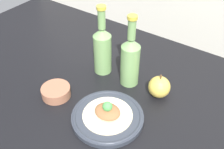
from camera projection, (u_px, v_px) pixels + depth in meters
ground_plane at (111, 116)px, 87.26cm from camera, size 180.00×110.00×4.00cm
plate at (108, 117)px, 83.01cm from camera, size 23.03×23.03×1.89cm
plated_food at (108, 112)px, 81.73cm from camera, size 15.87×15.87×5.58cm
cider_bottle_left at (102, 48)px, 96.45cm from camera, size 6.70×6.70×26.98cm
cider_bottle_right at (130, 59)px, 91.07cm from camera, size 6.70×6.70×26.98cm
apple at (159, 87)px, 89.68cm from camera, size 7.60×7.60×9.06cm
dipping_bowl at (56, 92)px, 90.79cm from camera, size 10.05×10.05×3.55cm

